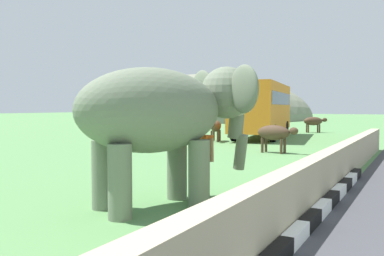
{
  "coord_description": "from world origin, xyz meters",
  "views": [
    {
      "loc": [
        -4.97,
        2.12,
        2.04
      ],
      "look_at": [
        2.34,
        6.23,
        1.6
      ],
      "focal_mm": 38.35,
      "sensor_mm": 36.0,
      "label": 1
    }
  ],
  "objects_px": {
    "elephant": "(167,113)",
    "cow_far": "(314,121)",
    "person_handler": "(203,156)",
    "bus_orange": "(262,106)",
    "cow_near": "(275,133)",
    "cow_mid": "(216,127)"
  },
  "relations": [
    {
      "from": "person_handler",
      "to": "cow_near",
      "type": "xyz_separation_m",
      "value": [
        9.24,
        1.33,
        -0.06
      ]
    },
    {
      "from": "cow_far",
      "to": "cow_mid",
      "type": "bearing_deg",
      "value": 164.28
    },
    {
      "from": "cow_far",
      "to": "elephant",
      "type": "bearing_deg",
      "value": -173.69
    },
    {
      "from": "elephant",
      "to": "person_handler",
      "type": "relative_size",
      "value": 2.39
    },
    {
      "from": "elephant",
      "to": "person_handler",
      "type": "distance_m",
      "value": 1.51
    },
    {
      "from": "bus_orange",
      "to": "cow_mid",
      "type": "height_order",
      "value": "bus_orange"
    },
    {
      "from": "bus_orange",
      "to": "cow_mid",
      "type": "relative_size",
      "value": 4.97
    },
    {
      "from": "cow_near",
      "to": "cow_far",
      "type": "xyz_separation_m",
      "value": [
        15.15,
        1.74,
        0.0
      ]
    },
    {
      "from": "cow_near",
      "to": "cow_mid",
      "type": "relative_size",
      "value": 1.0
    },
    {
      "from": "elephant",
      "to": "cow_far",
      "type": "height_order",
      "value": "elephant"
    },
    {
      "from": "person_handler",
      "to": "cow_far",
      "type": "height_order",
      "value": "person_handler"
    },
    {
      "from": "person_handler",
      "to": "bus_orange",
      "type": "bearing_deg",
      "value": 15.41
    },
    {
      "from": "cow_near",
      "to": "cow_far",
      "type": "bearing_deg",
      "value": 6.55
    },
    {
      "from": "person_handler",
      "to": "cow_near",
      "type": "height_order",
      "value": "person_handler"
    },
    {
      "from": "person_handler",
      "to": "cow_far",
      "type": "bearing_deg",
      "value": 7.18
    },
    {
      "from": "bus_orange",
      "to": "person_handler",
      "type": "bearing_deg",
      "value": -164.59
    },
    {
      "from": "person_handler",
      "to": "bus_orange",
      "type": "xyz_separation_m",
      "value": [
        17.33,
        4.78,
        1.16
      ]
    },
    {
      "from": "bus_orange",
      "to": "cow_near",
      "type": "bearing_deg",
      "value": -156.94
    },
    {
      "from": "elephant",
      "to": "bus_orange",
      "type": "bearing_deg",
      "value": 13.78
    },
    {
      "from": "person_handler",
      "to": "cow_far",
      "type": "distance_m",
      "value": 24.58
    },
    {
      "from": "cow_far",
      "to": "bus_orange",
      "type": "bearing_deg",
      "value": 166.39
    },
    {
      "from": "bus_orange",
      "to": "cow_mid",
      "type": "bearing_deg",
      "value": 160.67
    }
  ]
}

